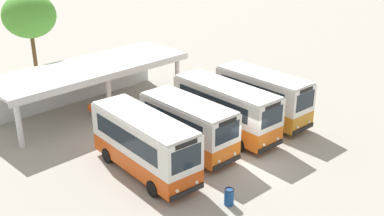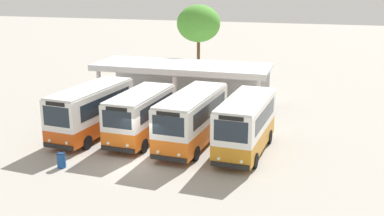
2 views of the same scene
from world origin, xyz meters
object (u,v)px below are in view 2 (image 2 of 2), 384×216
Objects in this scene: litter_bin_apron at (61,160)px; waiting_chair_end_by_column at (169,99)px; city_bus_fourth_amber at (246,123)px; waiting_chair_middle_seat at (183,101)px; waiting_chair_second_from_end at (176,100)px; city_bus_middle_cream at (192,117)px; city_bus_second_in_row at (141,114)px; waiting_chair_fifth_seat at (198,102)px; city_bus_nearest_orange at (92,109)px; waiting_chair_fourth_seat at (190,101)px.

waiting_chair_end_by_column is at bearing 83.72° from litter_bin_apron.
waiting_chair_end_by_column is at bearing 130.96° from city_bus_fourth_amber.
city_bus_fourth_amber is 11.43m from waiting_chair_middle_seat.
city_bus_middle_cream is at bearing -65.82° from waiting_chair_second_from_end.
city_bus_middle_cream is 9.27× the size of waiting_chair_middle_seat.
waiting_chair_end_by_column is at bearing 176.63° from waiting_chair_middle_seat.
litter_bin_apron is at bearing -98.80° from waiting_chair_second_from_end.
city_bus_second_in_row is 3.47m from city_bus_middle_cream.
city_bus_fourth_amber reaches higher than waiting_chair_end_by_column.
city_bus_fourth_amber is at bearing -3.03° from city_bus_second_in_row.
city_bus_fourth_amber is at bearing -49.04° from waiting_chair_end_by_column.
waiting_chair_middle_seat and waiting_chair_fifth_seat have the same top height.
city_bus_second_in_row is at bearing -83.29° from waiting_chair_end_by_column.
waiting_chair_end_by_column is 1.00× the size of waiting_chair_fifth_seat.
waiting_chair_second_from_end and waiting_chair_middle_seat have the same top height.
waiting_chair_second_from_end is at bearing -11.43° from waiting_chair_end_by_column.
city_bus_nearest_orange is at bearing 178.43° from city_bus_fourth_amber.
waiting_chair_second_from_end is 1.00× the size of waiting_chair_fourth_seat.
city_bus_second_in_row is 0.93× the size of city_bus_fourth_amber.
waiting_chair_fourth_seat is at bearing 76.39° from litter_bin_apron.
city_bus_fourth_amber is at bearing 28.19° from litter_bin_apron.
waiting_chair_end_by_column is (-4.51, 8.79, -1.34)m from city_bus_middle_cream.
waiting_chair_middle_seat is (-6.74, 9.13, -1.36)m from city_bus_fourth_amber.
city_bus_second_in_row is at bearing -99.38° from waiting_chair_fifth_seat.
city_bus_fourth_amber is 10.76m from waiting_chair_fifth_seat.
city_bus_fourth_amber reaches higher than waiting_chair_middle_seat.
waiting_chair_fourth_seat is 0.96× the size of litter_bin_apron.
waiting_chair_end_by_column and waiting_chair_fourth_seat have the same top height.
waiting_chair_end_by_column is at bearing 96.71° from city_bus_second_in_row.
city_bus_middle_cream is 1.11× the size of city_bus_fourth_amber.
city_bus_second_in_row is at bearing -179.28° from city_bus_middle_cream.
waiting_chair_middle_seat is 1.00× the size of waiting_chair_fourth_seat.
city_bus_fourth_amber is at bearing -59.01° from waiting_chair_fifth_seat.
waiting_chair_fourth_seat is at bearing 84.58° from city_bus_second_in_row.
waiting_chair_fifth_seat is 14.84m from litter_bin_apron.
city_bus_middle_cream is at bearing 1.05° from city_bus_nearest_orange.
city_bus_nearest_orange reaches higher than waiting_chair_middle_seat.
litter_bin_apron is at bearing -80.98° from city_bus_nearest_orange.
city_bus_fourth_amber is 8.38× the size of waiting_chair_fourth_seat.
waiting_chair_middle_seat is at bearing 78.80° from litter_bin_apron.
waiting_chair_second_from_end is 14.37m from litter_bin_apron.
waiting_chair_end_by_column is 1.25m from waiting_chair_middle_seat.
waiting_chair_end_by_column is at bearing 117.18° from city_bus_middle_cream.
city_bus_middle_cream reaches higher than litter_bin_apron.
litter_bin_apron is (-2.82, -14.25, -0.07)m from waiting_chair_middle_seat.
city_bus_middle_cream is 9.27× the size of waiting_chair_end_by_column.
litter_bin_apron is (-9.56, -5.12, -1.43)m from city_bus_fourth_amber.
city_bus_nearest_orange is 8.54× the size of litter_bin_apron.
city_bus_nearest_orange is 10.42m from city_bus_fourth_amber.
city_bus_nearest_orange reaches higher than waiting_chair_fourth_seat.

